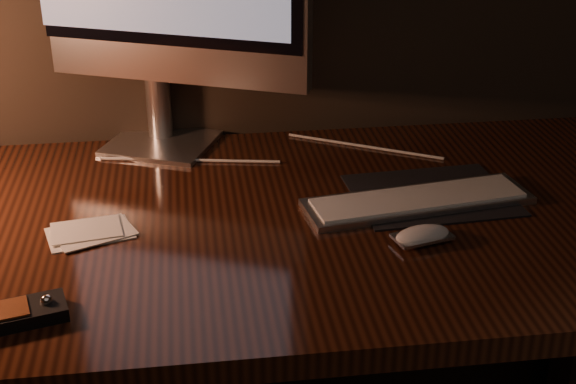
{
  "coord_description": "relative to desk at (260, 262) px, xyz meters",
  "views": [
    {
      "loc": [
        -0.12,
        0.68,
        1.36
      ],
      "look_at": [
        0.02,
        1.73,
        0.85
      ],
      "focal_mm": 50.0,
      "sensor_mm": 36.0,
      "label": 1
    }
  ],
  "objects": [
    {
      "name": "desk",
      "position": [
        0.0,
        0.0,
        0.0
      ],
      "size": [
        1.6,
        0.75,
        0.75
      ],
      "color": "#3B190D",
      "rests_on": "ground"
    },
    {
      "name": "keyboard",
      "position": [
        0.27,
        -0.06,
        0.14
      ],
      "size": [
        0.4,
        0.16,
        0.01
      ],
      "primitive_type": "cube",
      "rotation": [
        0.0,
        0.0,
        0.14
      ],
      "color": "silver",
      "rests_on": "desk"
    },
    {
      "name": "mousepad",
      "position": [
        0.3,
        -0.03,
        0.13
      ],
      "size": [
        0.28,
        0.23,
        0.0
      ],
      "primitive_type": "cube",
      "rotation": [
        0.0,
        0.0,
        0.06
      ],
      "color": "black",
      "rests_on": "desk"
    },
    {
      "name": "mouse",
      "position": [
        0.23,
        -0.19,
        0.14
      ],
      "size": [
        0.1,
        0.07,
        0.02
      ],
      "primitive_type": "ellipsoid",
      "rotation": [
        0.0,
        0.0,
        0.25
      ],
      "color": "white",
      "rests_on": "desk"
    },
    {
      "name": "media_remote",
      "position": [
        -0.37,
        -0.33,
        0.14
      ],
      "size": [
        0.17,
        0.1,
        0.03
      ],
      "rotation": [
        0.0,
        0.0,
        0.25
      ],
      "color": "black",
      "rests_on": "desk"
    },
    {
      "name": "papers",
      "position": [
        -0.28,
        -0.09,
        0.13
      ],
      "size": [
        0.15,
        0.12,
        0.01
      ],
      "primitive_type": "cube",
      "rotation": [
        0.0,
        0.0,
        0.27
      ],
      "color": "white",
      "rests_on": "desk"
    },
    {
      "name": "cable",
      "position": [
        0.06,
        0.17,
        0.13
      ],
      "size": [
        0.62,
        0.26,
        0.01
      ],
      "primitive_type": "cylinder",
      "rotation": [
        0.0,
        1.57,
        -0.39
      ],
      "color": "white",
      "rests_on": "desk"
    }
  ]
}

